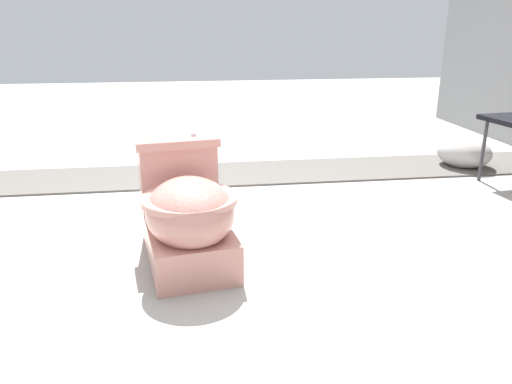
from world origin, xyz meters
The scene contains 4 objects.
ground_plane centered at (0.00, 0.00, 0.00)m, with size 14.00×14.00×0.00m, color #A8A59E.
gravel_strip centered at (-1.14, 0.50, 0.01)m, with size 0.56×8.00×0.01m, color #605B56.
toilet centered at (0.13, -0.20, 0.22)m, with size 0.68×0.47×0.52m.
boulder_near centered at (-1.10, 1.78, 0.11)m, with size 0.38×0.33×0.22m, color #B7B2AD.
Camera 1 is at (2.14, -0.18, 0.99)m, focal length 35.00 mm.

